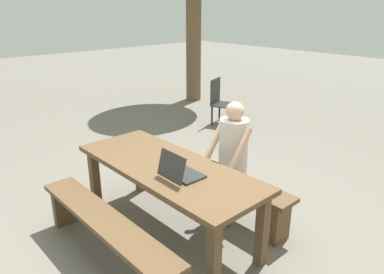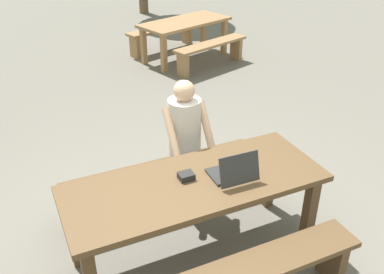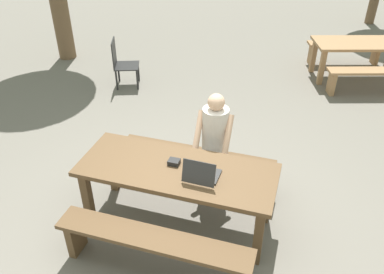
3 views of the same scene
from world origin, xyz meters
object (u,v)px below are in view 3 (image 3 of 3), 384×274
(person_seated, at_px, (214,137))
(plastic_chair, at_px, (122,63))
(picnic_table_front, at_px, (177,176))
(small_pouch, at_px, (174,162))
(picnic_table_mid, at_px, (360,48))
(laptop, at_px, (201,174))

(person_seated, relative_size, plastic_chair, 1.48)
(person_seated, bearing_deg, picnic_table_front, -108.46)
(small_pouch, xyz_separation_m, picnic_table_mid, (2.08, 4.69, -0.18))
(laptop, relative_size, person_seated, 0.26)
(laptop, xyz_separation_m, plastic_chair, (-2.44, 3.16, -0.37))
(small_pouch, bearing_deg, plastic_chair, 124.90)
(picnic_table_mid, bearing_deg, plastic_chair, -175.86)
(laptop, relative_size, small_pouch, 2.87)
(picnic_table_front, distance_m, plastic_chair, 3.75)
(picnic_table_front, distance_m, picnic_table_mid, 5.16)
(small_pouch, bearing_deg, laptop, -23.06)
(plastic_chair, xyz_separation_m, picnic_table_mid, (4.18, 1.68, 0.15))
(plastic_chair, distance_m, picnic_table_mid, 4.51)
(laptop, height_order, small_pouch, laptop)
(picnic_table_front, xyz_separation_m, laptop, (0.29, -0.09, 0.17))
(picnic_table_front, bearing_deg, picnic_table_mid, 66.86)
(laptop, bearing_deg, plastic_chair, -50.73)
(picnic_table_front, bearing_deg, person_seated, 71.54)
(laptop, bearing_deg, small_pouch, -21.53)
(plastic_chair, relative_size, picnic_table_mid, 0.47)
(plastic_chair, bearing_deg, picnic_table_mid, -88.94)
(person_seated, height_order, picnic_table_mid, person_seated)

